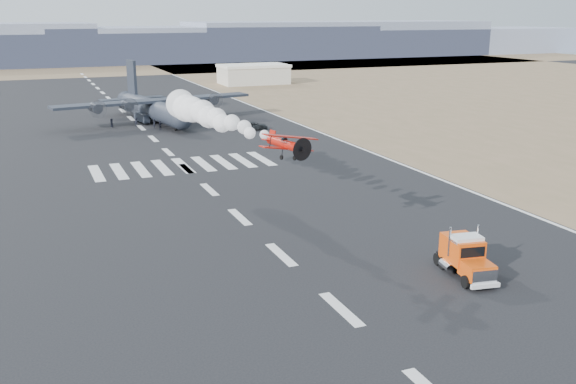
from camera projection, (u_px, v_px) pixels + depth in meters
ground at (341, 309)px, 47.38m from camera, size 500.00×500.00×0.00m
scrub_far at (76, 68)px, 252.19m from camera, size 500.00×80.00×0.00m
runway_markings at (168, 152)px, 100.81m from camera, size 60.00×260.00×0.01m
ridge_seg_d at (69, 48)px, 277.15m from camera, size 150.00×50.00×13.00m
ridge_seg_e at (214, 43)px, 300.70m from camera, size 150.00×50.00×15.00m
ridge_seg_f at (338, 39)px, 324.26m from camera, size 150.00×50.00×17.00m
ridge_seg_g at (445, 41)px, 348.62m from camera, size 150.00×50.00×13.00m
hangar_right at (254, 74)px, 197.00m from camera, size 20.50×12.50×5.90m
semi_truck at (465, 256)px, 53.10m from camera, size 3.60×7.95×3.49m
aerobatic_biplane at (287, 144)px, 56.73m from camera, size 5.66×5.15×2.63m
smoke_trail at (196, 111)px, 74.82m from camera, size 5.09×26.04×3.56m
transport_aircraft at (152, 107)px, 127.92m from camera, size 39.92×32.71×11.54m
support_vehicle at (254, 126)px, 119.94m from camera, size 5.68×4.04×1.44m
crew_a at (182, 119)px, 126.89m from camera, size 0.71×0.76×1.66m
crew_b at (224, 121)px, 124.05m from camera, size 1.02×1.00×1.82m
crew_c at (136, 122)px, 123.21m from camera, size 0.95×1.25×1.75m
crew_d at (160, 126)px, 119.28m from camera, size 1.15×0.80×1.78m
crew_e at (112, 123)px, 122.63m from camera, size 0.59×0.85×1.63m
crew_f at (192, 118)px, 127.35m from camera, size 1.80×0.91×1.86m
crew_g at (154, 123)px, 121.29m from camera, size 0.64×0.74×1.87m
crew_h at (179, 119)px, 126.65m from camera, size 1.01×0.75×1.87m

